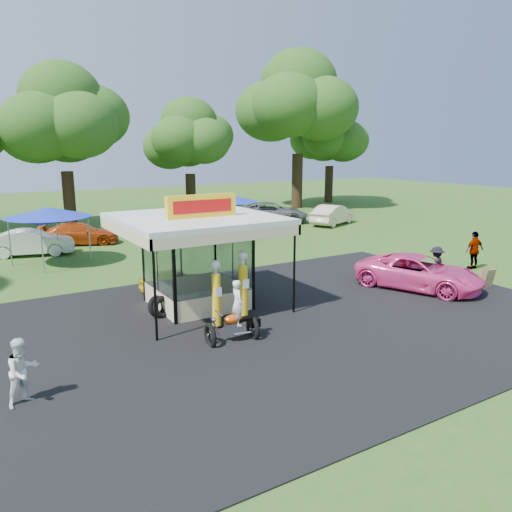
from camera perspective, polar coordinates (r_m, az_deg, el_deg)
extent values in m
plane|color=#2E571B|center=(15.80, 7.91, -9.28)|extent=(120.00, 120.00, 0.00)
cube|color=black|center=(17.28, 3.69, -7.19)|extent=(20.00, 14.00, 0.04)
cube|color=white|center=(18.81, -6.65, -5.57)|extent=(3.00, 3.00, 0.06)
cube|color=white|center=(18.08, -6.90, 4.31)|extent=(5.40, 5.40, 0.18)
cube|color=yellow|center=(17.56, -6.26, 5.70)|extent=(2.60, 0.25, 0.80)
cube|color=red|center=(17.45, -6.08, 5.66)|extent=(2.21, 0.02, 0.45)
cylinder|color=black|center=(15.17, -11.49, -3.95)|extent=(0.08, 0.08, 3.20)
cylinder|color=black|center=(17.49, 4.39, -1.56)|extent=(0.08, 0.08, 3.20)
cylinder|color=black|center=(16.54, -4.50, -8.01)|extent=(0.42, 0.42, 0.10)
cylinder|color=yellow|center=(16.25, -4.56, -4.99)|extent=(0.29, 0.29, 1.73)
cylinder|color=silver|center=(15.99, -4.62, -1.69)|extent=(0.19, 0.19, 0.19)
sphere|color=white|center=(15.94, -4.63, -1.02)|extent=(0.31, 0.31, 0.31)
cube|color=white|center=(16.01, -4.29, -4.16)|extent=(0.21, 0.02, 0.29)
cylinder|color=black|center=(17.12, -1.45, -7.24)|extent=(0.45, 0.45, 0.10)
cylinder|color=yellow|center=(16.82, -1.47, -4.09)|extent=(0.31, 0.31, 1.86)
cylinder|color=silver|center=(16.55, -1.49, -0.66)|extent=(0.21, 0.21, 0.21)
sphere|color=white|center=(16.51, -1.49, 0.04)|extent=(0.33, 0.33, 0.33)
cube|color=white|center=(16.58, -1.15, -3.22)|extent=(0.23, 0.02, 0.31)
torus|color=black|center=(15.03, -5.25, -9.07)|extent=(0.22, 0.80, 0.79)
torus|color=black|center=(15.54, -0.35, -8.27)|extent=(0.22, 0.80, 0.79)
cube|color=silver|center=(15.24, -2.60, -8.12)|extent=(0.54, 0.31, 0.28)
ellipsoid|color=#DD510F|center=(15.15, -2.61, -7.19)|extent=(0.60, 0.34, 0.28)
cube|color=black|center=(15.29, -1.47, -7.21)|extent=(0.54, 0.29, 0.09)
cube|color=black|center=(15.49, -0.26, -7.57)|extent=(0.36, 0.35, 0.26)
cylinder|color=silver|center=(14.95, -4.76, -7.79)|extent=(0.42, 0.09, 0.84)
cylinder|color=silver|center=(14.89, -4.28, -6.52)|extent=(0.10, 0.56, 0.05)
sphere|color=silver|center=(14.90, -4.84, -7.29)|extent=(0.15, 0.15, 0.15)
imported|color=white|center=(15.04, -2.13, -5.36)|extent=(0.38, 0.54, 1.41)
torus|color=black|center=(17.60, -10.62, -5.75)|extent=(0.84, 0.55, 0.80)
torus|color=black|center=(17.69, -11.22, -5.67)|extent=(0.87, 0.64, 0.80)
cube|color=#593819|center=(22.89, 25.14, -2.39)|extent=(0.50, 0.29, 0.85)
cube|color=#593819|center=(23.00, 24.72, -2.28)|extent=(0.50, 0.29, 0.85)
imported|color=yellow|center=(20.62, -9.26, -2.74)|extent=(2.82, 1.13, 0.96)
imported|color=#FD4496|center=(21.73, 18.13, -1.81)|extent=(4.09, 5.59, 1.41)
imported|color=white|center=(12.79, -25.12, -11.87)|extent=(0.96, 0.87, 1.60)
imported|color=black|center=(22.77, 19.89, -1.01)|extent=(1.21, 0.97, 1.64)
imported|color=gray|center=(26.24, 23.69, 0.61)|extent=(1.13, 0.57, 1.84)
imported|color=silver|center=(29.71, -24.27, 1.41)|extent=(4.57, 2.56, 1.43)
imported|color=#B83F0E|center=(32.06, -19.45, 2.43)|extent=(4.86, 3.25, 1.31)
imported|color=#BBBCC0|center=(34.23, -10.07, 3.70)|extent=(4.65, 2.55, 1.50)
imported|color=#5F5E61|center=(39.03, 1.74, 5.00)|extent=(6.23, 5.28, 1.59)
imported|color=beige|center=(38.45, 8.79, 4.70)|extent=(4.89, 3.35, 1.53)
cylinder|color=gray|center=(28.13, -25.55, 1.63)|extent=(0.06, 0.06, 2.29)
cylinder|color=gray|center=(28.51, -20.25, 2.21)|extent=(0.06, 0.06, 2.29)
cylinder|color=gray|center=(25.52, -24.89, 0.71)|extent=(0.06, 0.06, 2.29)
cylinder|color=gray|center=(25.94, -19.07, 1.35)|extent=(0.06, 0.06, 2.29)
cube|color=#1D31BD|center=(26.81, -22.65, 4.02)|extent=(2.86, 2.86, 0.11)
cone|color=#1D31BD|center=(26.77, -22.70, 4.65)|extent=(4.12, 4.12, 0.48)
cylinder|color=gray|center=(32.91, -6.51, 4.13)|extent=(0.06, 0.06, 2.26)
cylinder|color=gray|center=(34.08, -2.51, 4.48)|extent=(0.06, 0.06, 2.26)
cylinder|color=gray|center=(30.58, -4.43, 3.55)|extent=(0.06, 0.06, 2.26)
cylinder|color=gray|center=(31.84, -0.21, 3.94)|extent=(0.06, 0.06, 2.26)
cube|color=#1D31BD|center=(32.17, -3.44, 6.13)|extent=(2.82, 2.82, 0.11)
cone|color=#1D31BD|center=(32.14, -3.45, 6.65)|extent=(4.06, 4.06, 0.47)
cylinder|color=black|center=(39.46, -20.56, 6.10)|extent=(0.87, 0.87, 4.05)
ellipsoid|color=#244D16|center=(39.31, -21.16, 13.75)|extent=(9.73, 9.73, 8.34)
cylinder|color=black|center=(44.37, -7.46, 7.04)|extent=(0.88, 0.88, 3.51)
ellipsoid|color=#244D16|center=(44.19, -7.63, 12.83)|extent=(8.18, 8.18, 7.01)
cylinder|color=black|center=(48.73, 4.72, 8.55)|extent=(1.03, 1.03, 5.17)
ellipsoid|color=#244D16|center=(48.74, 4.86, 16.31)|extent=(12.06, 12.06, 10.33)
cylinder|color=black|center=(54.28, 8.32, 8.13)|extent=(0.86, 0.86, 3.81)
ellipsoid|color=#244D16|center=(54.14, 8.48, 13.18)|extent=(8.61, 8.61, 7.38)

